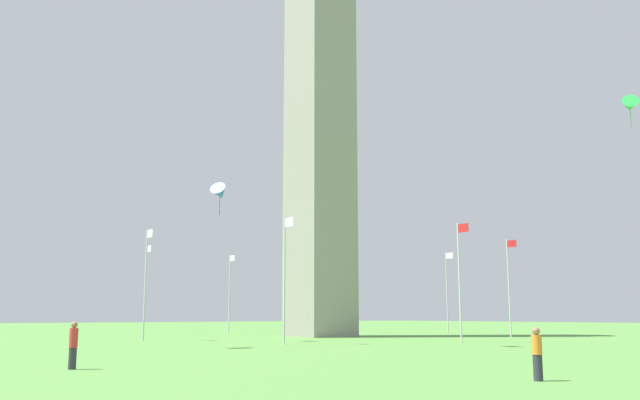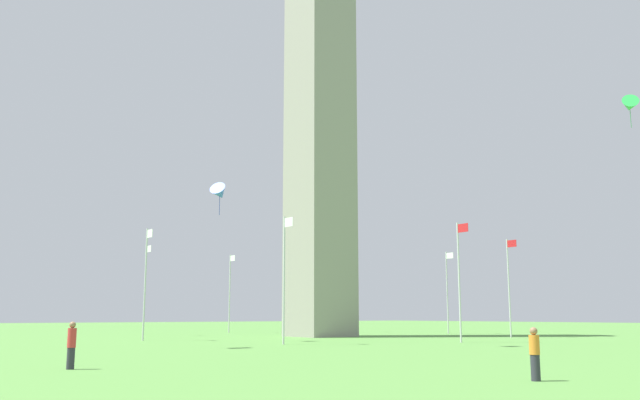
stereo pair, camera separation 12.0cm
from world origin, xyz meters
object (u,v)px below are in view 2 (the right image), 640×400
(flagpole_s, at_px, (230,290))
(obelisk_monument, at_px, (320,95))
(flagpole_w, at_px, (146,279))
(flagpole_e, at_px, (447,289))
(kite_green_delta, at_px, (630,106))
(flagpole_nw, at_px, (284,274))
(kite_blue_delta, at_px, (220,193))
(person_orange_shirt, at_px, (535,354))
(flagpole_ne, at_px, (509,283))
(flagpole_sw, at_px, (145,286))
(flagpole_n, at_px, (460,276))
(flagpole_se, at_px, (341,291))
(person_red_shirt, at_px, (71,346))

(flagpole_s, bearing_deg, obelisk_monument, -0.00)
(flagpole_w, bearing_deg, obelisk_monument, 90.18)
(flagpole_e, height_order, flagpole_w, same)
(kite_green_delta, bearing_deg, flagpole_nw, -120.06)
(flagpole_s, xyz_separation_m, kite_blue_delta, (22.32, -13.58, 6.69))
(flagpole_s, bearing_deg, flagpole_nw, -22.50)
(person_orange_shirt, bearing_deg, flagpole_w, 1.14)
(obelisk_monument, xyz_separation_m, flagpole_ne, (12.38, 12.32, -18.76))
(flagpole_nw, distance_m, kite_blue_delta, 10.07)
(flagpole_ne, distance_m, person_orange_shirt, 42.63)
(flagpole_s, xyz_separation_m, flagpole_sw, (5.10, -12.32, 0.00))
(obelisk_monument, xyz_separation_m, flagpole_n, (17.48, 0.00, -18.76))
(flagpole_se, relative_size, flagpole_w, 1.00)
(flagpole_e, height_order, flagpole_nw, same)
(flagpole_s, bearing_deg, flagpole_e, 45.00)
(flagpole_sw, height_order, person_orange_shirt, flagpole_sw)
(flagpole_s, height_order, kite_blue_delta, kite_blue_delta)
(kite_green_delta, distance_m, kite_blue_delta, 32.73)
(flagpole_e, distance_m, flagpole_w, 34.85)
(flagpole_e, xyz_separation_m, kite_green_delta, (25.71, -6.61, 13.21))
(obelisk_monument, xyz_separation_m, flagpole_e, (0.05, 17.43, -18.76))
(kite_green_delta, bearing_deg, obelisk_monument, -157.23)
(flagpole_nw, height_order, person_red_shirt, flagpole_nw)
(person_red_shirt, bearing_deg, kite_green_delta, -74.00)
(flagpole_w, distance_m, kite_blue_delta, 9.14)
(obelisk_monument, distance_m, flagpole_n, 25.64)
(flagpole_sw, relative_size, kite_green_delta, 3.45)
(flagpole_s, height_order, flagpole_nw, same)
(kite_blue_delta, bearing_deg, person_red_shirt, -39.70)
(flagpole_n, height_order, flagpole_ne, same)
(flagpole_n, height_order, kite_green_delta, kite_green_delta)
(obelisk_monument, height_order, flagpole_sw, obelisk_monument)
(flagpole_s, xyz_separation_m, kite_green_delta, (43.14, 10.82, 13.21))
(obelisk_monument, relative_size, flagpole_s, 5.30)
(flagpole_se, bearing_deg, flagpole_w, -67.50)
(flagpole_se, bearing_deg, flagpole_nw, -45.00)
(flagpole_sw, height_order, kite_blue_delta, kite_blue_delta)
(flagpole_s, relative_size, person_red_shirt, 5.04)
(flagpole_nw, bearing_deg, flagpole_sw, 180.00)
(flagpole_se, bearing_deg, kite_green_delta, -2.26)
(flagpole_ne, bearing_deg, person_orange_shirt, -51.13)
(flagpole_ne, height_order, person_orange_shirt, flagpole_ne)
(flagpole_ne, bearing_deg, flagpole_se, 180.00)
(flagpole_se, bearing_deg, person_orange_shirt, -32.80)
(person_red_shirt, bearing_deg, flagpole_s, -19.56)
(flagpole_e, xyz_separation_m, flagpole_sw, (-12.32, -29.75, 0.00))
(flagpole_e, bearing_deg, flagpole_w, -90.00)
(flagpole_n, distance_m, person_red_shirt, 32.19)
(person_orange_shirt, bearing_deg, obelisk_monument, -22.00)
(flagpole_e, distance_m, kite_green_delta, 29.65)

